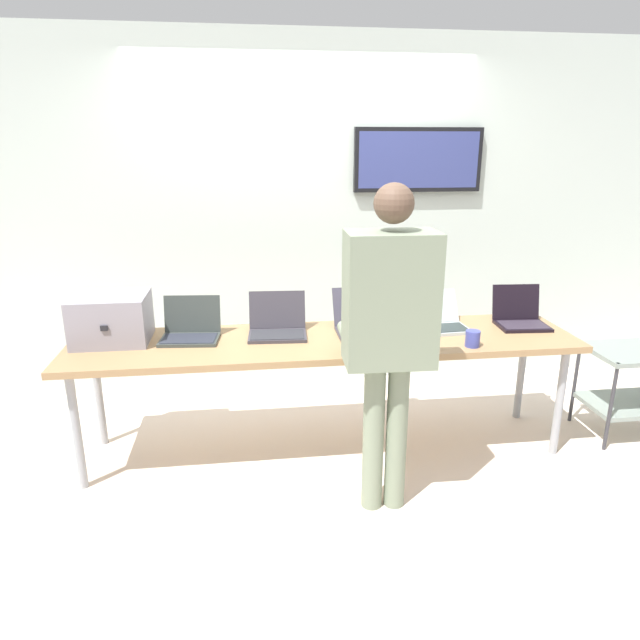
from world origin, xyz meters
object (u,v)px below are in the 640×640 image
at_px(laptop_station_1, 277,325).
at_px(equipment_box, 111,319).
at_px(workbench, 325,346).
at_px(laptop_station_3, 439,320).
at_px(laptop_station_0, 191,330).
at_px(person, 389,322).
at_px(coffee_mug, 473,339).
at_px(storage_cart, 631,378).
at_px(laptop_station_2, 362,322).
at_px(laptop_station_4, 520,316).

bearing_deg(laptop_station_1, equipment_box, 179.91).
xyz_separation_m(workbench, laptop_station_3, (0.75, 0.11, 0.10)).
distance_m(laptop_station_0, laptop_station_1, 0.52).
distance_m(workbench, laptop_station_0, 0.82).
bearing_deg(laptop_station_3, laptop_station_1, 179.86).
relative_size(person, coffee_mug, 17.86).
distance_m(equipment_box, laptop_station_1, 0.98).
bearing_deg(equipment_box, storage_cart, -3.01).
bearing_deg(laptop_station_3, coffee_mug, -78.16).
height_order(workbench, laptop_station_3, laptop_station_3).
xyz_separation_m(laptop_station_1, laptop_station_3, (1.04, -0.00, -0.01)).
relative_size(equipment_box, laptop_station_2, 1.13).
distance_m(laptop_station_4, coffee_mug, 0.58).
bearing_deg(equipment_box, person, -26.43).
bearing_deg(storage_cart, laptop_station_2, 174.43).
height_order(laptop_station_3, coffee_mug, laptop_station_3).
bearing_deg(laptop_station_2, equipment_box, -179.98).
distance_m(equipment_box, storage_cart, 3.34).
relative_size(workbench, laptop_station_1, 8.25).
distance_m(workbench, person, 0.74).
bearing_deg(laptop_station_0, coffee_mug, -12.30).
bearing_deg(person, laptop_station_3, 54.53).
distance_m(workbench, coffee_mug, 0.87).
distance_m(laptop_station_1, laptop_station_3, 1.04).
distance_m(workbench, laptop_station_4, 1.30).
relative_size(laptop_station_0, person, 0.21).
bearing_deg(laptop_station_3, laptop_station_4, -1.47).
xyz_separation_m(person, coffee_mug, (0.60, 0.37, -0.24)).
distance_m(workbench, storage_cart, 2.06).
distance_m(laptop_station_0, storage_cart, 2.88).
xyz_separation_m(workbench, laptop_station_4, (1.29, 0.10, 0.11)).
bearing_deg(laptop_station_2, laptop_station_4, -1.02).
bearing_deg(workbench, person, -69.83).
distance_m(laptop_station_2, laptop_station_3, 0.50).
bearing_deg(laptop_station_1, workbench, -22.57).
bearing_deg(laptop_station_1, laptop_station_0, -178.83).
bearing_deg(laptop_station_0, laptop_station_2, 0.69).
distance_m(laptop_station_3, storage_cart, 1.35).
height_order(laptop_station_1, laptop_station_3, laptop_station_1).
xyz_separation_m(equipment_box, laptop_station_4, (2.55, -0.02, -0.08)).
bearing_deg(workbench, coffee_mug, -16.78).
xyz_separation_m(laptop_station_1, laptop_station_2, (0.53, 0.00, -0.00)).
height_order(laptop_station_3, person, person).
xyz_separation_m(workbench, laptop_station_0, (-0.81, 0.11, 0.11)).
relative_size(workbench, person, 1.79).
bearing_deg(storage_cart, laptop_station_3, 172.48).
bearing_deg(laptop_station_4, laptop_station_0, 179.84).
relative_size(equipment_box, laptop_station_1, 1.16).
xyz_separation_m(laptop_station_1, coffee_mug, (1.11, -0.37, -0.01)).
bearing_deg(laptop_station_1, coffee_mug, -18.29).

